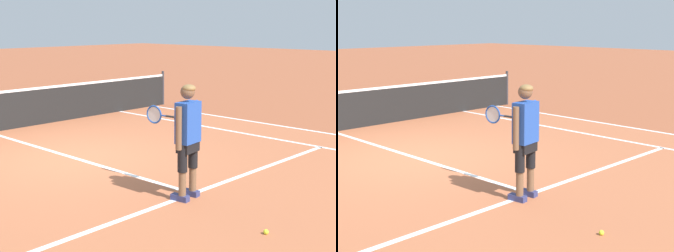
% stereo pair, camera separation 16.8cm
% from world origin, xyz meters
% --- Properties ---
extents(ground_plane, '(80.00, 80.00, 0.00)m').
position_xyz_m(ground_plane, '(0.00, 0.00, 0.00)').
color(ground_plane, '#9E5133').
extents(court_inner_surface, '(10.98, 9.69, 0.00)m').
position_xyz_m(court_inner_surface, '(0.00, -1.30, 0.00)').
color(court_inner_surface, '#B2603D').
rests_on(court_inner_surface, ground).
extents(line_service, '(8.23, 0.10, 0.01)m').
position_xyz_m(line_service, '(0.00, -3.05, 0.00)').
color(line_service, white).
rests_on(line_service, ground).
extents(line_centre_service, '(0.10, 6.40, 0.01)m').
position_xyz_m(line_centre_service, '(0.00, 0.15, 0.00)').
color(line_centre_service, white).
rests_on(line_centre_service, ground).
extents(line_singles_right, '(0.10, 9.29, 0.01)m').
position_xyz_m(line_singles_right, '(4.12, -1.30, 0.00)').
color(line_singles_right, white).
rests_on(line_singles_right, ground).
extents(line_doubles_right, '(0.10, 9.29, 0.01)m').
position_xyz_m(line_doubles_right, '(5.49, -1.30, 0.00)').
color(line_doubles_right, white).
rests_on(line_doubles_right, ground).
extents(tennis_player, '(0.60, 1.18, 1.71)m').
position_xyz_m(tennis_player, '(-0.22, -3.11, 0.99)').
color(tennis_player, navy).
rests_on(tennis_player, ground).
extents(tennis_ball_near_feet, '(0.07, 0.07, 0.07)m').
position_xyz_m(tennis_ball_near_feet, '(-0.54, -4.71, 0.03)').
color(tennis_ball_near_feet, '#CCE02D').
rests_on(tennis_ball_near_feet, ground).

